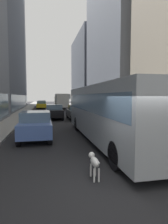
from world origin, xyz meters
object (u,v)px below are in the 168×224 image
object	(u,v)px
box_truck	(61,101)
car_yellow_taxi	(41,105)
car_white_van	(42,104)
car_grey_wagon	(77,112)
car_black_suv	(54,112)
transit_bus	(108,109)
car_silver_sedan	(63,103)
dalmatian_dog	(94,162)
car_blue_hatchback	(36,125)

from	to	relation	value
box_truck	car_yellow_taxi	bearing A→B (deg)	156.73
car_yellow_taxi	car_white_van	bearing A→B (deg)	90.00
car_grey_wagon	box_truck	xyz separation A→B (m)	(0.00, 18.91, 0.84)
car_yellow_taxi	car_black_suv	world-z (taller)	same
transit_bus	car_silver_sedan	world-z (taller)	transit_bus
car_grey_wagon	car_yellow_taxi	size ratio (longest dim) A/B	0.90
box_truck	car_silver_sedan	bearing A→B (deg)	83.28
car_black_suv	box_truck	bearing A→B (deg)	82.25
dalmatian_dog	box_truck	bearing A→B (deg)	86.55
car_grey_wagon	car_white_van	xyz separation A→B (m)	(-4.00, 25.75, 0.00)
car_yellow_taxi	box_truck	world-z (taller)	box_truck
transit_bus	car_silver_sedan	bearing A→B (deg)	87.85
box_truck	dalmatian_dog	distance (m)	33.83
car_silver_sedan	car_black_suv	bearing A→B (deg)	-97.30
car_blue_hatchback	box_truck	xyz separation A→B (m)	(4.00, 27.55, 0.84)
car_silver_sedan	car_yellow_taxi	bearing A→B (deg)	-115.26
car_grey_wagon	box_truck	world-z (taller)	box_truck
dalmatian_dog	car_yellow_taxi	bearing A→B (deg)	93.17
car_blue_hatchback	car_black_suv	distance (m)	10.04
car_white_van	car_black_suv	bearing A→B (deg)	-86.26
car_grey_wagon	dalmatian_dog	size ratio (longest dim) A/B	4.36
car_yellow_taxi	car_black_suv	bearing A→B (deg)	-85.28
car_blue_hatchback	car_yellow_taxi	distance (m)	29.27
car_white_van	dalmatian_dog	world-z (taller)	car_white_van
car_blue_hatchback	dalmatian_dog	bearing A→B (deg)	-72.41
car_blue_hatchback	transit_bus	bearing A→B (deg)	-21.36
car_grey_wagon	car_silver_sedan	world-z (taller)	same
car_grey_wagon	car_blue_hatchback	bearing A→B (deg)	-114.84
car_white_van	transit_bus	bearing A→B (deg)	-83.65
car_grey_wagon	car_silver_sedan	xyz separation A→B (m)	(1.60, 32.50, -0.00)
transit_bus	car_silver_sedan	xyz separation A→B (m)	(1.60, 42.71, -0.95)
transit_bus	car_blue_hatchback	xyz separation A→B (m)	(-4.00, 1.56, -0.95)
car_grey_wagon	car_silver_sedan	bearing A→B (deg)	87.18
box_truck	transit_bus	bearing A→B (deg)	-90.00
car_white_van	car_yellow_taxi	bearing A→B (deg)	-90.00
transit_bus	box_truck	distance (m)	29.12
car_yellow_taxi	car_silver_sedan	bearing A→B (deg)	64.74
transit_bus	car_white_van	world-z (taller)	transit_bus
transit_bus	dalmatian_dog	xyz separation A→B (m)	(-2.04, -4.63, -1.26)
car_yellow_taxi	car_grey_wagon	bearing A→B (deg)	-79.03
transit_bus	car_yellow_taxi	distance (m)	31.11
car_grey_wagon	car_white_van	bearing A→B (deg)	98.83
dalmatian_dog	car_white_van	bearing A→B (deg)	92.77
car_grey_wagon	car_black_suv	size ratio (longest dim) A/B	0.91
transit_bus	car_blue_hatchback	distance (m)	4.40
car_yellow_taxi	box_truck	xyz separation A→B (m)	(4.00, -1.72, 0.84)
car_white_van	car_black_suv	xyz separation A→B (m)	(1.60, -24.48, 0.00)
car_black_suv	dalmatian_dog	world-z (taller)	car_black_suv
car_yellow_taxi	transit_bus	bearing A→B (deg)	-82.61
car_silver_sedan	car_blue_hatchback	bearing A→B (deg)	-97.75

